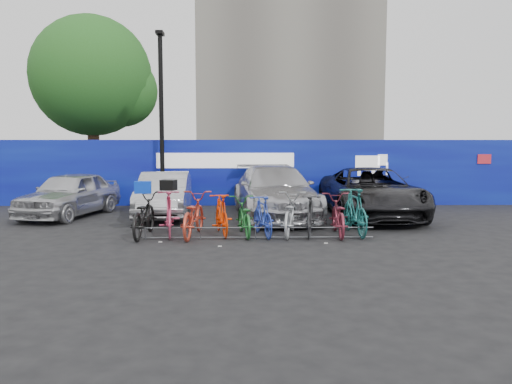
{
  "coord_description": "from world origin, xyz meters",
  "views": [
    {
      "loc": [
        -0.18,
        -12.26,
        2.27
      ],
      "look_at": [
        0.06,
        2.0,
        0.88
      ],
      "focal_mm": 35.0,
      "sensor_mm": 36.0,
      "label": 1
    }
  ],
  "objects_px": {
    "bike_3": "(221,214)",
    "bike_0": "(143,215)",
    "car_3": "(371,193)",
    "tree": "(97,79)",
    "bike_2": "(193,215)",
    "bike_7": "(310,216)",
    "bike_rack": "(255,233)",
    "bike_5": "(262,216)",
    "car_0": "(70,194)",
    "bike_9": "(355,211)",
    "bike_4": "(244,216)",
    "bike_8": "(338,215)",
    "lamppost": "(161,115)",
    "bike_6": "(290,214)",
    "car_1": "(165,194)",
    "car_2": "(275,191)",
    "bike_1": "(169,213)"
  },
  "relations": [
    {
      "from": "bike_4",
      "to": "bike_6",
      "type": "xyz_separation_m",
      "value": [
        1.14,
        0.04,
        0.05
      ]
    },
    {
      "from": "car_2",
      "to": "car_1",
      "type": "bearing_deg",
      "value": 170.95
    },
    {
      "from": "bike_0",
      "to": "bike_9",
      "type": "bearing_deg",
      "value": -176.72
    },
    {
      "from": "bike_2",
      "to": "bike_7",
      "type": "relative_size",
      "value": 1.22
    },
    {
      "from": "car_0",
      "to": "bike_9",
      "type": "bearing_deg",
      "value": -9.07
    },
    {
      "from": "bike_6",
      "to": "car_2",
      "type": "bearing_deg",
      "value": -75.0
    },
    {
      "from": "bike_4",
      "to": "bike_8",
      "type": "distance_m",
      "value": 2.32
    },
    {
      "from": "lamppost",
      "to": "bike_rack",
      "type": "distance_m",
      "value": 7.48
    },
    {
      "from": "bike_3",
      "to": "bike_9",
      "type": "distance_m",
      "value": 3.31
    },
    {
      "from": "lamppost",
      "to": "bike_1",
      "type": "distance_m",
      "value": 6.22
    },
    {
      "from": "bike_5",
      "to": "bike_3",
      "type": "bearing_deg",
      "value": -24.67
    },
    {
      "from": "bike_8",
      "to": "bike_rack",
      "type": "bearing_deg",
      "value": 15.96
    },
    {
      "from": "car_3",
      "to": "car_1",
      "type": "bearing_deg",
      "value": 177.56
    },
    {
      "from": "tree",
      "to": "bike_5",
      "type": "relative_size",
      "value": 4.7
    },
    {
      "from": "lamppost",
      "to": "bike_rack",
      "type": "bearing_deg",
      "value": -61.93
    },
    {
      "from": "car_0",
      "to": "bike_rack",
      "type": "bearing_deg",
      "value": -21.11
    },
    {
      "from": "bike_3",
      "to": "car_1",
      "type": "bearing_deg",
      "value": -71.03
    },
    {
      "from": "car_3",
      "to": "bike_7",
      "type": "distance_m",
      "value": 3.86
    },
    {
      "from": "bike_3",
      "to": "bike_0",
      "type": "bearing_deg",
      "value": -6.46
    },
    {
      "from": "car_0",
      "to": "bike_5",
      "type": "bearing_deg",
      "value": -17.54
    },
    {
      "from": "bike_5",
      "to": "bike_4",
      "type": "bearing_deg",
      "value": -30.01
    },
    {
      "from": "lamppost",
      "to": "bike_9",
      "type": "height_order",
      "value": "lamppost"
    },
    {
      "from": "bike_5",
      "to": "bike_8",
      "type": "distance_m",
      "value": 1.86
    },
    {
      "from": "car_3",
      "to": "bike_6",
      "type": "distance_m",
      "value": 4.07
    },
    {
      "from": "bike_0",
      "to": "bike_3",
      "type": "bearing_deg",
      "value": -172.69
    },
    {
      "from": "tree",
      "to": "bike_2",
      "type": "xyz_separation_m",
      "value": [
        5.26,
        -10.27,
        -4.53
      ]
    },
    {
      "from": "car_1",
      "to": "bike_3",
      "type": "height_order",
      "value": "car_1"
    },
    {
      "from": "car_3",
      "to": "bike_3",
      "type": "xyz_separation_m",
      "value": [
        -4.44,
        -2.97,
        -0.25
      ]
    },
    {
      "from": "bike_6",
      "to": "bike_9",
      "type": "xyz_separation_m",
      "value": [
        1.61,
        -0.01,
        0.07
      ]
    },
    {
      "from": "bike_rack",
      "to": "bike_5",
      "type": "xyz_separation_m",
      "value": [
        0.18,
        0.39,
        0.34
      ]
    },
    {
      "from": "lamppost",
      "to": "bike_rack",
      "type": "height_order",
      "value": "lamppost"
    },
    {
      "from": "bike_rack",
      "to": "bike_9",
      "type": "relative_size",
      "value": 2.86
    },
    {
      "from": "bike_1",
      "to": "bike_9",
      "type": "relative_size",
      "value": 0.96
    },
    {
      "from": "bike_7",
      "to": "car_2",
      "type": "bearing_deg",
      "value": -67.45
    },
    {
      "from": "lamppost",
      "to": "bike_6",
      "type": "distance_m",
      "value": 7.32
    },
    {
      "from": "bike_1",
      "to": "bike_6",
      "type": "xyz_separation_m",
      "value": [
        2.98,
        0.07,
        -0.04
      ]
    },
    {
      "from": "bike_1",
      "to": "car_2",
      "type": "bearing_deg",
      "value": -141.14
    },
    {
      "from": "bike_8",
      "to": "bike_0",
      "type": "bearing_deg",
      "value": 3.62
    },
    {
      "from": "lamppost",
      "to": "bike_6",
      "type": "height_order",
      "value": "lamppost"
    },
    {
      "from": "bike_3",
      "to": "bike_5",
      "type": "height_order",
      "value": "bike_3"
    },
    {
      "from": "tree",
      "to": "bike_3",
      "type": "distance_m",
      "value": 12.54
    },
    {
      "from": "lamppost",
      "to": "bike_6",
      "type": "xyz_separation_m",
      "value": [
        4.06,
        -5.43,
        -2.75
      ]
    },
    {
      "from": "bike_7",
      "to": "car_3",
      "type": "bearing_deg",
      "value": -115.65
    },
    {
      "from": "bike_1",
      "to": "bike_5",
      "type": "bearing_deg",
      "value": 167.49
    },
    {
      "from": "car_2",
      "to": "bike_3",
      "type": "height_order",
      "value": "car_2"
    },
    {
      "from": "car_3",
      "to": "bike_6",
      "type": "bearing_deg",
      "value": -132.75
    },
    {
      "from": "bike_2",
      "to": "bike_4",
      "type": "height_order",
      "value": "bike_2"
    },
    {
      "from": "car_3",
      "to": "bike_7",
      "type": "xyz_separation_m",
      "value": [
        -2.25,
        -3.12,
        -0.26
      ]
    },
    {
      "from": "bike_0",
      "to": "bike_2",
      "type": "distance_m",
      "value": 1.21
    },
    {
      "from": "tree",
      "to": "car_2",
      "type": "xyz_separation_m",
      "value": [
        7.42,
        -7.01,
        -4.28
      ]
    }
  ]
}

